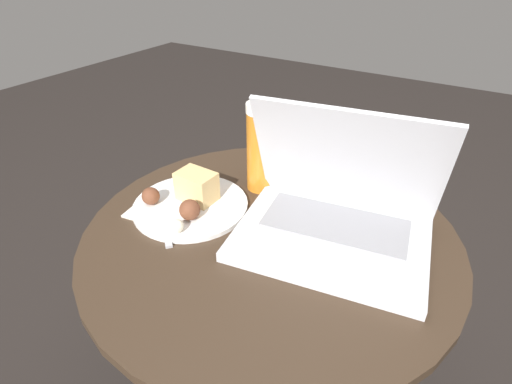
# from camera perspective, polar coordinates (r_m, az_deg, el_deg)

# --- Properties ---
(table) EXTENTS (0.67, 0.67, 0.56)m
(table) POSITION_cam_1_polar(r_m,az_deg,el_deg) (0.82, 1.83, -13.33)
(table) COLOR #515156
(table) RESTS_ON ground_plane
(napkin) EXTENTS (0.17, 0.13, 0.00)m
(napkin) POSITION_cam_1_polar(r_m,az_deg,el_deg) (0.78, -11.62, -2.60)
(napkin) COLOR silver
(napkin) RESTS_ON table
(laptop) EXTENTS (0.35, 0.28, 0.23)m
(laptop) POSITION_cam_1_polar(r_m,az_deg,el_deg) (0.69, 11.35, -2.90)
(laptop) COLOR silver
(laptop) RESTS_ON table
(beer_glass) EXTENTS (0.06, 0.06, 0.18)m
(beer_glass) POSITION_cam_1_polar(r_m,az_deg,el_deg) (0.80, 0.84, 6.39)
(beer_glass) COLOR #C6701E
(beer_glass) RESTS_ON table
(snack_plate) EXTENTS (0.22, 0.22, 0.07)m
(snack_plate) POSITION_cam_1_polar(r_m,az_deg,el_deg) (0.78, -9.38, -1.15)
(snack_plate) COLOR white
(snack_plate) RESTS_ON table
(fork) EXTENTS (0.14, 0.13, 0.00)m
(fork) POSITION_cam_1_polar(r_m,az_deg,el_deg) (0.77, -13.13, -3.00)
(fork) COLOR #B2B2B7
(fork) RESTS_ON table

